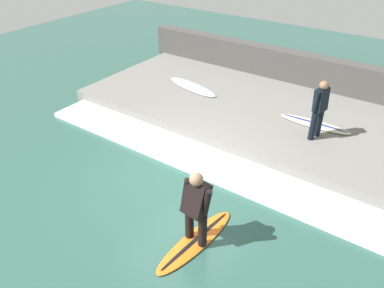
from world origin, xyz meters
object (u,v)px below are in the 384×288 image
Objects in this scene: surfer_riding at (196,205)px; surfer_waiting_near at (320,107)px; surfboard_riding at (196,241)px; surfboard_spare at (192,87)px; surfboard_waiting_near at (315,124)px.

surfer_waiting_near reaches higher than surfer_riding.
surfer_waiting_near is (4.28, -0.65, 1.18)m from surfboard_riding.
surfboard_spare is at bearing 35.45° from surfboard_riding.
surfboard_riding is 0.88m from surfer_riding.
surfboard_waiting_near is at bearing -5.28° from surfer_riding.
surfboard_waiting_near is at bearing -5.28° from surfboard_riding.
surfer_waiting_near is 0.72× the size of surfboard_spare.
surfboard_riding is 1.37× the size of surfer_waiting_near.
surfboard_waiting_near is 0.90× the size of surfboard_spare.
surfboard_spare is at bearing 88.22° from surfboard_waiting_near.
surfer_riding is at bearing 0.00° from surfboard_riding.
surfboard_waiting_near reaches higher than surfboard_spare.
surfer_waiting_near reaches higher than surfboard_spare.
surfer_waiting_near is 1.04m from surfboard_waiting_near.
surfboard_riding is at bearing 171.43° from surfer_waiting_near.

